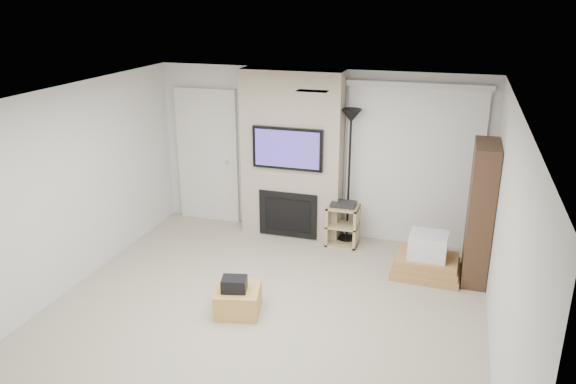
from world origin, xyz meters
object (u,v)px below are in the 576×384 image
(floor_lamp, at_px, (350,139))
(bookshelf, at_px, (480,213))
(box_stack, at_px, (427,260))
(av_stand, at_px, (343,222))
(ottoman, at_px, (238,300))

(floor_lamp, height_order, bookshelf, floor_lamp)
(bookshelf, bearing_deg, box_stack, -167.27)
(floor_lamp, xyz_separation_m, box_stack, (1.22, -0.79, -1.35))
(box_stack, bearing_deg, bookshelf, 12.73)
(av_stand, height_order, box_stack, av_stand)
(ottoman, relative_size, av_stand, 0.76)
(ottoman, relative_size, floor_lamp, 0.25)
(bookshelf, bearing_deg, floor_lamp, 159.98)
(box_stack, xyz_separation_m, bookshelf, (0.59, 0.13, 0.68))
(floor_lamp, height_order, av_stand, floor_lamp)
(ottoman, distance_m, box_stack, 2.57)
(av_stand, bearing_deg, ottoman, -109.18)
(av_stand, height_order, bookshelf, bookshelf)
(box_stack, distance_m, bookshelf, 0.91)
(av_stand, bearing_deg, box_stack, -26.86)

